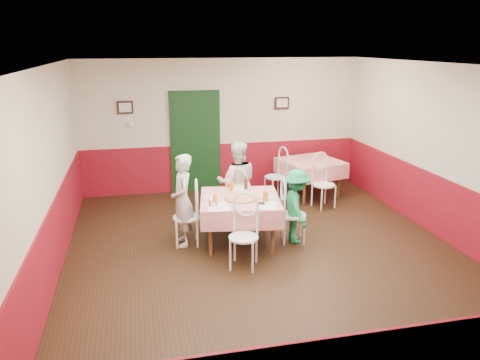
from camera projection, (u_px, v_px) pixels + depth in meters
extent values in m
plane|color=black|center=(266.00, 255.00, 7.11)|extent=(7.00, 7.00, 0.00)
plane|color=white|center=(269.00, 66.00, 6.32)|extent=(7.00, 7.00, 0.00)
cube|color=beige|center=(223.00, 125.00, 9.99)|extent=(6.00, 0.10, 2.80)
cube|color=beige|center=(398.00, 282.00, 3.44)|extent=(6.00, 0.10, 2.80)
cube|color=beige|center=(46.00, 178.00, 6.08)|extent=(0.10, 7.00, 2.80)
cube|color=beige|center=(451.00, 155.00, 7.35)|extent=(0.10, 7.00, 2.80)
cube|color=maroon|center=(223.00, 166.00, 10.23)|extent=(6.00, 0.03, 1.00)
cube|color=maroon|center=(55.00, 242.00, 6.34)|extent=(0.03, 7.00, 1.00)
cube|color=maroon|center=(443.00, 209.00, 7.60)|extent=(0.03, 7.00, 1.00)
cube|color=black|center=(195.00, 143.00, 9.92)|extent=(0.96, 0.06, 2.10)
cube|color=black|center=(125.00, 107.00, 9.40)|extent=(0.32, 0.03, 0.26)
cube|color=black|center=(282.00, 103.00, 10.09)|extent=(0.32, 0.03, 0.26)
cube|color=white|center=(131.00, 124.00, 9.52)|extent=(0.10, 0.03, 0.10)
cube|color=red|center=(240.00, 221.00, 7.44)|extent=(1.40, 1.40, 0.77)
cube|color=red|center=(310.00, 178.00, 9.78)|extent=(1.36, 1.36, 0.77)
cylinder|color=#B74723|center=(242.00, 198.00, 7.27)|extent=(0.58, 0.58, 0.03)
cylinder|color=white|center=(212.00, 197.00, 7.33)|extent=(0.29, 0.29, 0.01)
cylinder|color=white|center=(267.00, 196.00, 7.38)|extent=(0.29, 0.29, 0.01)
cylinder|color=white|center=(240.00, 190.00, 7.72)|extent=(0.29, 0.29, 0.01)
cylinder|color=#BF7219|center=(215.00, 199.00, 7.07)|extent=(0.08, 0.08, 0.12)
cylinder|color=#BF7219|center=(265.00, 197.00, 7.15)|extent=(0.09, 0.09, 0.15)
cylinder|color=#BF7219|center=(231.00, 186.00, 7.68)|extent=(0.10, 0.10, 0.15)
cylinder|color=#381C0A|center=(246.00, 184.00, 7.70)|extent=(0.07, 0.07, 0.21)
cylinder|color=silver|center=(214.00, 204.00, 6.92)|extent=(0.04, 0.04, 0.09)
cylinder|color=silver|center=(217.00, 206.00, 6.84)|extent=(0.04, 0.04, 0.09)
cylinder|color=#B23319|center=(210.00, 204.00, 6.92)|extent=(0.04, 0.04, 0.09)
cube|color=white|center=(218.00, 207.00, 6.92)|extent=(0.31, 0.41, 0.00)
cube|color=white|center=(267.00, 205.00, 6.99)|extent=(0.42, 0.48, 0.00)
cube|color=black|center=(261.00, 203.00, 7.05)|extent=(0.12, 0.11, 0.02)
imported|color=gray|center=(183.00, 200.00, 7.29)|extent=(0.37, 0.55, 1.47)
imported|color=gray|center=(237.00, 183.00, 8.20)|extent=(0.79, 0.65, 1.48)
imported|color=gray|center=(296.00, 206.00, 7.43)|extent=(0.49, 0.80, 1.20)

